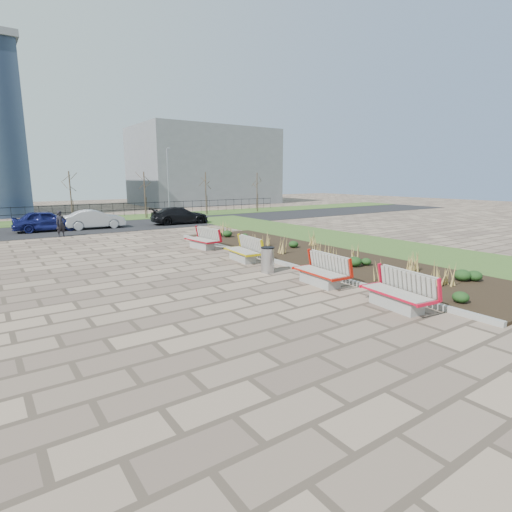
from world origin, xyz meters
TOP-DOWN VIEW (x-y plane):
  - ground at (0.00, 0.00)m, footprint 120.00×120.00m
  - planting_bed at (6.25, 5.00)m, footprint 4.50×18.00m
  - planting_curb at (3.92, 5.00)m, footprint 0.16×18.00m
  - grass_verge_near at (11.00, 5.00)m, footprint 5.00×38.00m
  - grass_verge_far at (0.00, 28.00)m, footprint 80.00×5.00m
  - road at (0.00, 22.00)m, footprint 80.00×7.00m
  - bench_a at (3.00, -1.58)m, footprint 1.15×2.19m
  - bench_b at (3.00, 1.42)m, footprint 1.03×2.15m
  - bench_c at (3.00, 6.18)m, footprint 1.09×2.17m
  - bench_d at (3.00, 9.97)m, footprint 1.12×2.19m
  - litter_bin at (2.62, 3.84)m, footprint 0.50×0.50m
  - pedestrian at (-2.13, 18.47)m, footprint 0.65×0.51m
  - car_blue at (-2.48, 21.72)m, footprint 4.17×1.87m
  - car_silver at (0.52, 21.38)m, footprint 4.02×1.57m
  - car_black at (6.64, 20.72)m, footprint 4.58×2.21m
  - tree_c at (0.00, 26.50)m, footprint 1.40×1.40m
  - tree_d at (6.00, 26.50)m, footprint 1.40×1.40m
  - tree_e at (12.00, 26.50)m, footprint 1.40×1.40m
  - tree_f at (18.00, 26.50)m, footprint 1.40×1.40m
  - lamp_east at (8.00, 26.00)m, footprint 0.24×0.60m
  - railing_fence at (0.00, 29.50)m, footprint 44.00×0.10m
  - building_grey at (20.00, 42.00)m, footprint 18.00×12.00m

SIDE VIEW (x-z plane):
  - ground at x=0.00m, z-range 0.00..0.00m
  - road at x=0.00m, z-range 0.00..0.02m
  - grass_verge_near at x=11.00m, z-range 0.00..0.04m
  - grass_verge_far at x=0.00m, z-range 0.00..0.04m
  - planting_bed at x=6.25m, z-range 0.00..0.10m
  - planting_curb at x=3.92m, z-range 0.00..0.15m
  - litter_bin at x=2.62m, z-range 0.00..0.96m
  - bench_a at x=3.00m, z-range 0.00..1.00m
  - bench_b at x=3.00m, z-range 0.00..1.00m
  - bench_c at x=3.00m, z-range 0.00..1.00m
  - bench_d at x=3.00m, z-range 0.00..1.00m
  - railing_fence at x=0.00m, z-range 0.04..1.24m
  - car_black at x=6.64m, z-range 0.02..1.31m
  - car_silver at x=0.52m, z-range 0.02..1.32m
  - car_blue at x=-2.48m, z-range 0.02..1.41m
  - pedestrian at x=-2.13m, z-range 0.00..1.58m
  - tree_c at x=0.00m, z-range 0.04..4.04m
  - tree_d at x=6.00m, z-range 0.04..4.04m
  - tree_e at x=12.00m, z-range 0.04..4.04m
  - tree_f at x=18.00m, z-range 0.04..4.04m
  - lamp_east at x=8.00m, z-range 0.04..6.04m
  - building_grey at x=20.00m, z-range 0.00..10.00m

